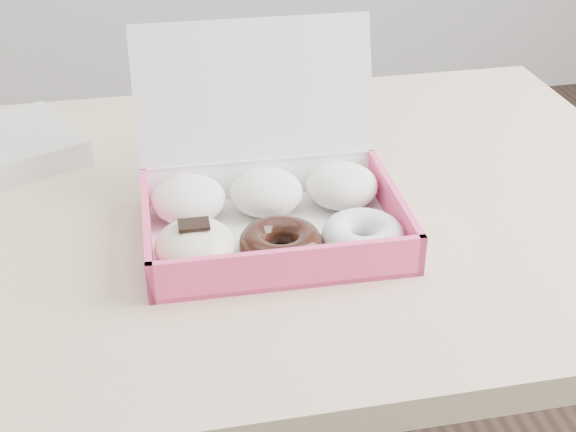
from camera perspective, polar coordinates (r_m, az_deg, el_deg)
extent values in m
cube|color=tan|center=(1.08, -3.58, 0.08)|extent=(1.20, 0.80, 0.04)
cylinder|color=tan|center=(1.71, 13.62, -2.88)|extent=(0.05, 0.05, 0.71)
cube|color=white|center=(0.99, -1.05, -1.29)|extent=(0.32, 0.24, 0.01)
cube|color=#FE457E|center=(0.89, 0.10, -3.80)|extent=(0.31, 0.02, 0.05)
cube|color=white|center=(1.08, -2.02, 2.85)|extent=(0.31, 0.02, 0.05)
cube|color=#FE457E|center=(0.97, -9.97, -0.99)|extent=(0.01, 0.23, 0.05)
cube|color=#FE457E|center=(1.01, 7.49, 0.64)|extent=(0.01, 0.23, 0.05)
cube|color=white|center=(1.06, -2.29, 7.68)|extent=(0.32, 0.09, 0.22)
ellipsoid|color=silver|center=(1.02, -7.10, 1.20)|extent=(0.10, 0.10, 0.05)
ellipsoid|color=silver|center=(1.03, -1.56, 1.70)|extent=(0.10, 0.10, 0.05)
ellipsoid|color=silver|center=(1.04, 3.85, 2.18)|extent=(0.10, 0.10, 0.05)
ellipsoid|color=beige|center=(0.92, -6.61, -2.10)|extent=(0.10, 0.10, 0.05)
cube|color=black|center=(0.91, -6.72, -0.60)|extent=(0.04, 0.03, 0.00)
torus|color=black|center=(0.94, -0.52, -1.99)|extent=(0.10, 0.10, 0.03)
torus|color=white|center=(0.96, 5.35, -1.41)|extent=(0.10, 0.10, 0.03)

